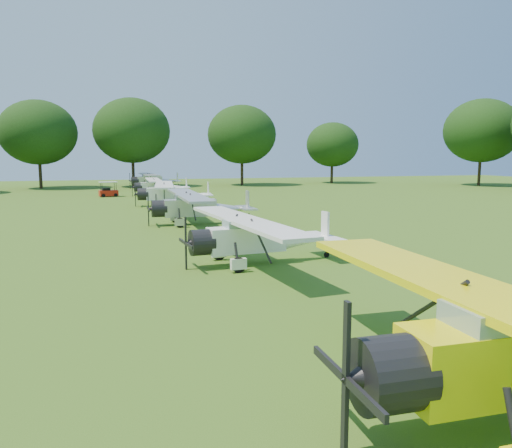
{
  "coord_description": "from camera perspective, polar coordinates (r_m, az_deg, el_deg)",
  "views": [
    {
      "loc": [
        -5.46,
        -18.96,
        4.51
      ],
      "look_at": [
        0.92,
        2.83,
        1.4
      ],
      "focal_mm": 35.0,
      "sensor_mm": 36.0,
      "label": 1
    }
  ],
  "objects": [
    {
      "name": "aircraft_6",
      "position": [
        57.99,
        -11.02,
        4.37
      ],
      "size": [
        6.52,
        10.36,
        2.05
      ],
      "rotation": [
        0.0,
        0.0,
        -0.02
      ],
      "color": "white",
      "rests_on": "ground"
    },
    {
      "name": "aircraft_7",
      "position": [
        71.34,
        -11.64,
        5.05
      ],
      "size": [
        7.07,
        11.27,
        2.22
      ],
      "rotation": [
        0.0,
        0.0,
        0.07
      ],
      "color": "silver",
      "rests_on": "ground"
    },
    {
      "name": "aircraft_5",
      "position": [
        45.89,
        -9.66,
        3.65
      ],
      "size": [
        7.03,
        11.18,
        2.19
      ],
      "rotation": [
        0.0,
        0.0,
        -0.1
      ],
      "color": "white",
      "rests_on": "ground"
    },
    {
      "name": "aircraft_3",
      "position": [
        20.9,
        0.18,
        -1.2
      ],
      "size": [
        6.78,
        10.8,
        2.12
      ],
      "rotation": [
        0.0,
        0.0,
        0.1
      ],
      "color": "white",
      "rests_on": "ground"
    },
    {
      "name": "ground",
      "position": [
        20.24,
        -0.25,
        -5.07
      ],
      "size": [
        160.0,
        160.0,
        0.0
      ],
      "primitive_type": "plane",
      "color": "#2F5816",
      "rests_on": "ground"
    },
    {
      "name": "golf_cart",
      "position": [
        57.91,
        -16.55,
        3.56
      ],
      "size": [
        2.15,
        1.55,
        1.67
      ],
      "rotation": [
        0.0,
        0.0,
        0.2
      ],
      "color": "red",
      "rests_on": "ground"
    },
    {
      "name": "tree_belt",
      "position": [
        21.44,
        9.25,
        17.15
      ],
      "size": [
        137.36,
        130.27,
        14.52
      ],
      "color": "#312313",
      "rests_on": "ground"
    },
    {
      "name": "aircraft_4",
      "position": [
        33.23,
        -6.65,
        2.2
      ],
      "size": [
        7.08,
        11.23,
        2.22
      ],
      "rotation": [
        0.0,
        0.0,
        -0.01
      ],
      "color": "silver",
      "rests_on": "ground"
    }
  ]
}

